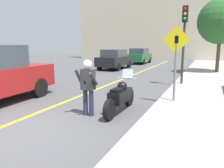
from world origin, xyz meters
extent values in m
plane|color=#4C4C4F|center=(0.00, 0.00, 0.00)|extent=(80.00, 80.00, 0.00)
cube|color=yellow|center=(-0.60, 6.00, 0.00)|extent=(0.12, 36.00, 0.01)
cube|color=beige|center=(0.00, 26.00, 4.34)|extent=(28.00, 1.20, 8.68)
cylinder|color=black|center=(1.72, 1.46, 0.30)|extent=(0.14, 0.60, 0.60)
cylinder|color=black|center=(1.72, 3.10, 0.30)|extent=(0.14, 0.60, 0.60)
cube|color=black|center=(1.72, 2.28, 0.53)|extent=(0.40, 1.13, 0.36)
sphere|color=black|center=(1.72, 2.43, 0.79)|extent=(0.32, 0.32, 0.32)
cube|color=black|center=(1.72, 2.02, 0.75)|extent=(0.28, 0.48, 0.10)
cylinder|color=silver|center=(1.72, 2.84, 1.01)|extent=(0.62, 0.03, 0.03)
cube|color=silver|center=(1.72, 2.91, 1.13)|extent=(0.36, 0.12, 0.31)
cylinder|color=#282D4C|center=(0.88, 1.58, 0.39)|extent=(0.14, 0.14, 0.79)
cylinder|color=#282D4C|center=(1.08, 1.58, 0.39)|extent=(0.14, 0.14, 0.79)
cube|color=#333338|center=(0.98, 1.58, 1.09)|extent=(0.40, 0.22, 0.60)
cylinder|color=#333338|center=(0.73, 1.48, 1.18)|extent=(0.09, 0.37, 0.47)
cylinder|color=#333338|center=(1.23, 1.46, 1.15)|extent=(0.09, 0.43, 0.43)
sphere|color=tan|center=(0.98, 1.58, 1.49)|extent=(0.22, 0.22, 0.22)
sphere|color=white|center=(0.98, 1.58, 1.54)|extent=(0.26, 0.26, 0.26)
cube|color=black|center=(1.04, 1.30, 1.06)|extent=(0.06, 0.05, 0.11)
cylinder|color=black|center=(-3.75, 2.76, 0.38)|extent=(0.25, 0.77, 0.76)
cylinder|color=black|center=(-2.00, 2.83, 0.38)|extent=(0.25, 0.77, 0.76)
cylinder|color=slate|center=(3.13, 3.82, 1.30)|extent=(0.08, 0.08, 2.30)
cube|color=yellow|center=(3.13, 3.80, 2.26)|extent=(0.91, 0.02, 0.91)
cube|color=black|center=(3.13, 3.78, 2.26)|extent=(0.12, 0.01, 0.24)
cylinder|color=#2D2D30|center=(2.97, 7.51, 2.03)|extent=(0.12, 0.12, 3.76)
cube|color=black|center=(2.97, 7.49, 3.53)|extent=(0.26, 0.22, 0.76)
sphere|color=red|center=(2.97, 7.37, 3.75)|extent=(0.14, 0.14, 0.14)
sphere|color=gold|center=(2.97, 7.37, 3.53)|extent=(0.14, 0.14, 0.14)
sphere|color=green|center=(2.97, 7.37, 3.31)|extent=(0.14, 0.14, 0.14)
cylinder|color=brown|center=(4.73, 13.31, 1.37)|extent=(0.24, 0.24, 2.43)
sphere|color=#285B28|center=(4.73, 13.31, 3.67)|extent=(3.13, 3.13, 3.13)
cylinder|color=black|center=(-4.07, 14.77, 0.32)|extent=(0.22, 0.64, 0.64)
cylinder|color=black|center=(-2.42, 14.77, 0.32)|extent=(0.22, 0.64, 0.64)
cylinder|color=black|center=(-4.07, 12.17, 0.32)|extent=(0.22, 0.64, 0.64)
cylinder|color=black|center=(-2.42, 12.17, 0.32)|extent=(0.22, 0.64, 0.64)
cube|color=black|center=(-3.25, 13.47, 0.70)|extent=(1.80, 4.20, 0.76)
cube|color=#38424C|center=(-3.25, 13.30, 1.38)|extent=(1.58, 2.18, 0.60)
cylinder|color=black|center=(-3.73, 20.91, 0.32)|extent=(0.22, 0.64, 0.64)
cylinder|color=black|center=(-2.08, 20.91, 0.32)|extent=(0.22, 0.64, 0.64)
cylinder|color=black|center=(-3.73, 18.31, 0.32)|extent=(0.22, 0.64, 0.64)
cylinder|color=black|center=(-2.08, 18.31, 0.32)|extent=(0.22, 0.64, 0.64)
cube|color=#1E6033|center=(-2.91, 19.61, 0.70)|extent=(1.80, 4.20, 0.76)
cube|color=#38424C|center=(-2.91, 19.44, 1.38)|extent=(1.58, 2.18, 0.60)
camera|label=1|loc=(4.17, -3.88, 2.10)|focal=35.00mm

